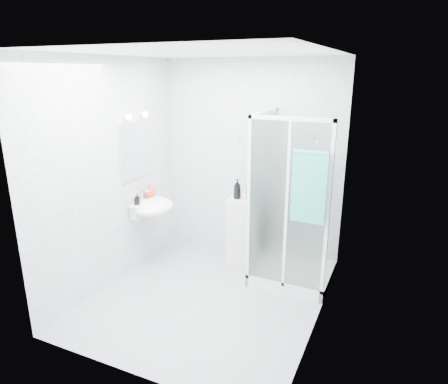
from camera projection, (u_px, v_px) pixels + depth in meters
The scene contains 12 objects.
room at pixel (205, 186), 4.08m from camera, with size 2.40×2.60×2.60m.
shower_enclosure at pixel (286, 246), 4.73m from camera, with size 0.90×0.95×2.00m.
wall_basin at pixel (152, 207), 5.01m from camera, with size 0.46×0.56×0.35m.
mirror at pixel (136, 150), 4.89m from camera, with size 0.02×0.60×0.70m, color white.
vanity_lights at pixel (137, 116), 4.75m from camera, with size 0.10×0.40×0.08m.
wall_hooks at pixel (232, 136), 5.18m from camera, with size 0.23×0.06×0.03m.
storage_cabinet at pixel (243, 230), 5.21m from camera, with size 0.38×0.40×0.88m.
hand_towel at pixel (309, 185), 4.00m from camera, with size 0.35×0.05×0.75m.
shampoo_bottle_a at pixel (237, 189), 5.03m from camera, with size 0.10×0.10×0.26m, color black.
shampoo_bottle_b at pixel (251, 190), 5.01m from camera, with size 0.11×0.11×0.24m, color #0F125A.
soap_dispenser_orange at pixel (150, 191), 5.14m from camera, with size 0.14×0.14×0.18m, color red.
soap_dispenser_black at pixel (137, 199), 4.88m from camera, with size 0.06×0.06×0.14m, color black.
Camera 1 is at (1.80, -3.49, 2.43)m, focal length 32.00 mm.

